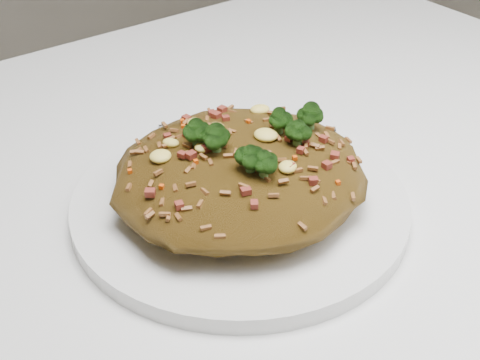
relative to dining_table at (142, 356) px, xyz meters
The scene contains 4 objects.
dining_table is the anchor object (origin of this frame).
plate 0.14m from the dining_table, ahead, with size 0.27×0.27×0.01m, color white.
fried_rice 0.17m from the dining_table, ahead, with size 0.20×0.19×0.07m.
fork 0.22m from the dining_table, 24.68° to the left, with size 0.14×0.11×0.00m.
Camera 1 is at (-0.15, -0.33, 1.08)m, focal length 50.00 mm.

